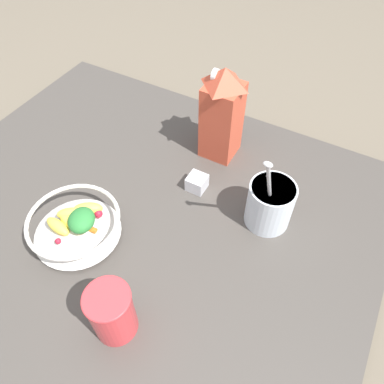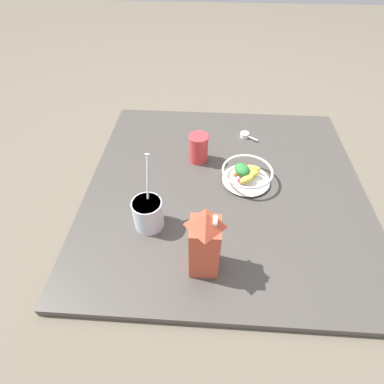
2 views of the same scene
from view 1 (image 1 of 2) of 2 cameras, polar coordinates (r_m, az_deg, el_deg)
ground_plane at (r=0.93m, az=-11.28°, el=-8.45°), size 6.00×6.00×0.00m
countertop at (r=0.91m, az=-11.43°, el=-7.91°), size 1.15×1.15×0.03m
fruit_bowl at (r=0.90m, az=-17.34°, el=-4.76°), size 0.21×0.21×0.09m
milk_carton at (r=0.99m, az=4.61°, el=11.85°), size 0.09×0.09×0.27m
yogurt_tub at (r=0.88m, az=11.81°, el=-1.60°), size 0.14×0.11×0.27m
drinking_cup at (r=0.74m, az=-12.12°, el=-17.44°), size 0.09×0.09×0.13m
spice_jar at (r=0.97m, az=0.76°, el=1.36°), size 0.05×0.05×0.04m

